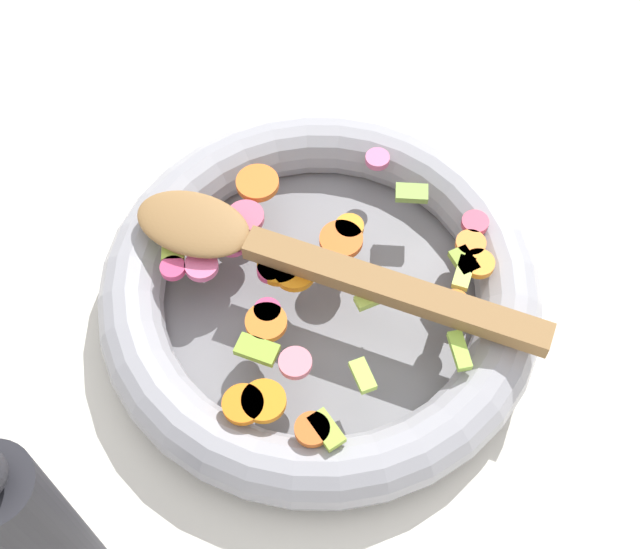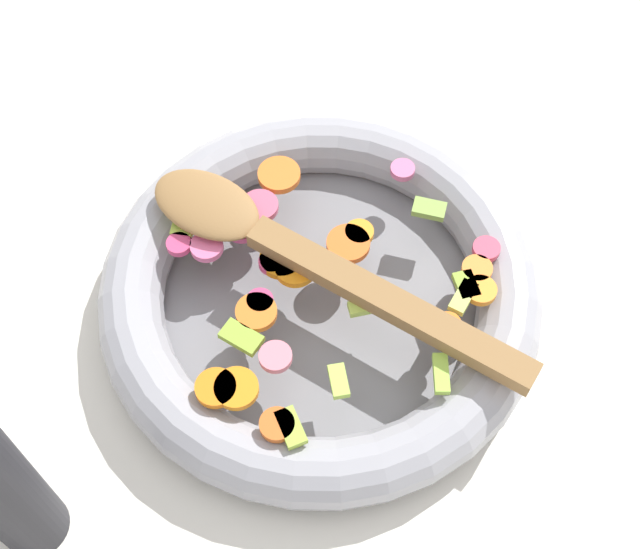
{
  "view_description": "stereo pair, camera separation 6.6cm",
  "coord_description": "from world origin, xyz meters",
  "views": [
    {
      "loc": [
        0.3,
        0.17,
        0.62
      ],
      "look_at": [
        0.0,
        0.0,
        0.05
      ],
      "focal_mm": 50.0,
      "sensor_mm": 36.0,
      "label": 1
    },
    {
      "loc": [
        0.26,
        0.22,
        0.62
      ],
      "look_at": [
        0.0,
        0.0,
        0.05
      ],
      "focal_mm": 50.0,
      "sensor_mm": 36.0,
      "label": 2
    }
  ],
  "objects": [
    {
      "name": "wooden_spoon",
      "position": [
        0.0,
        -0.02,
        0.06
      ],
      "size": [
        0.08,
        0.32,
        0.01
      ],
      "color": "olive",
      "rests_on": "chopped_vegetables"
    },
    {
      "name": "pepper_mill",
      "position": [
        0.26,
        -0.04,
        0.11
      ],
      "size": [
        0.05,
        0.05,
        0.23
      ],
      "color": "#232328",
      "rests_on": "ground_plane"
    },
    {
      "name": "ground_plane",
      "position": [
        0.0,
        0.0,
        0.0
      ],
      "size": [
        4.0,
        4.0,
        0.0
      ],
      "primitive_type": "plane",
      "color": "silver"
    },
    {
      "name": "chopped_vegetables",
      "position": [
        0.01,
        -0.0,
        0.05
      ],
      "size": [
        0.27,
        0.26,
        0.01
      ],
      "color": "orange",
      "rests_on": "skillet"
    },
    {
      "name": "skillet",
      "position": [
        0.0,
        0.0,
        0.02
      ],
      "size": [
        0.34,
        0.34,
        0.05
      ],
      "color": "slate",
      "rests_on": "ground_plane"
    }
  ]
}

